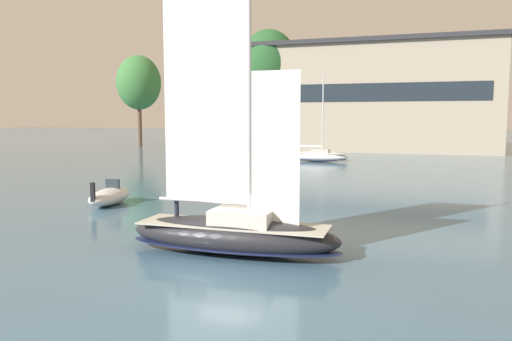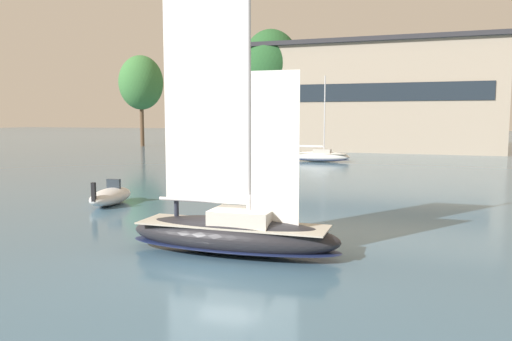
{
  "view_description": "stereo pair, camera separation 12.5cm",
  "coord_description": "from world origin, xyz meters",
  "views": [
    {
      "loc": [
        7.31,
        -18.75,
        5.61
      ],
      "look_at": [
        0.0,
        3.0,
        3.14
      ],
      "focal_mm": 35.0,
      "sensor_mm": 36.0,
      "label": 1
    },
    {
      "loc": [
        7.43,
        -18.71,
        5.61
      ],
      "look_at": [
        0.0,
        3.0,
        3.14
      ],
      "focal_mm": 35.0,
      "sensor_mm": 36.0,
      "label": 2
    }
  ],
  "objects": [
    {
      "name": "motor_tender",
      "position": [
        -11.64,
        8.17,
        0.55
      ],
      "size": [
        2.36,
        4.64,
        1.7
      ],
      "color": "silver",
      "rests_on": "ground"
    },
    {
      "name": "sailboat_main",
      "position": [
        0.01,
        0.0,
        1.0
      ],
      "size": [
        9.1,
        2.69,
        12.45
      ],
      "color": "#232328",
      "rests_on": "ground"
    },
    {
      "name": "tree_shore_left",
      "position": [
        -44.2,
        64.75,
        12.01
      ],
      "size": [
        8.34,
        8.34,
        17.16
      ],
      "color": "brown",
      "rests_on": "ground"
    },
    {
      "name": "waterfront_building",
      "position": [
        -1.78,
        68.81,
        8.89
      ],
      "size": [
        41.67,
        19.11,
        17.72
      ],
      "color": "tan",
      "rests_on": "ground"
    },
    {
      "name": "sailboat_moored_mid_channel",
      "position": [
        -5.25,
        42.91,
        0.72
      ],
      "size": [
        7.81,
        2.38,
        10.66
      ],
      "color": "white",
      "rests_on": "ground"
    },
    {
      "name": "ground_plane",
      "position": [
        0.0,
        0.0,
        0.0
      ],
      "size": [
        400.0,
        400.0,
        0.0
      ],
      "primitive_type": "plane",
      "color": "#42667F"
    },
    {
      "name": "tree_shore_center",
      "position": [
        -18.1,
        63.61,
        14.24
      ],
      "size": [
        9.88,
        9.88,
        20.34
      ],
      "color": "brown",
      "rests_on": "ground"
    }
  ]
}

